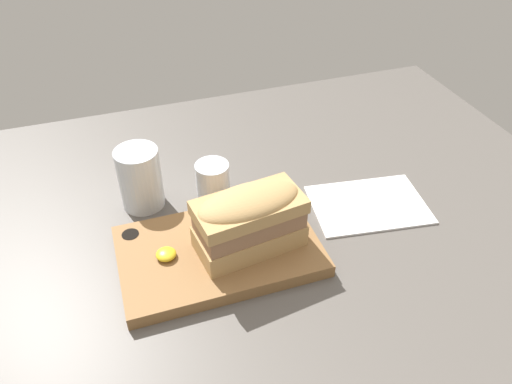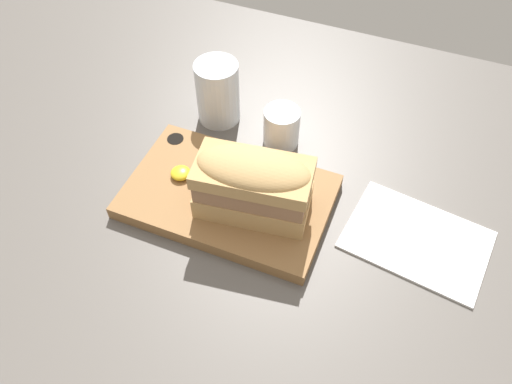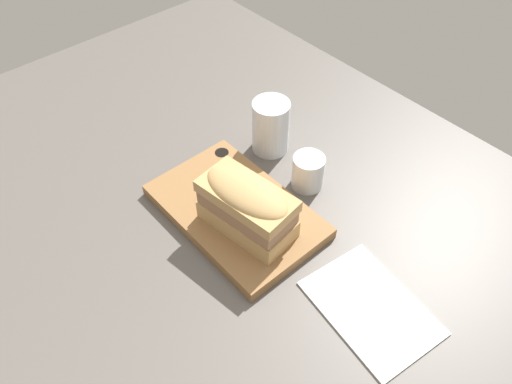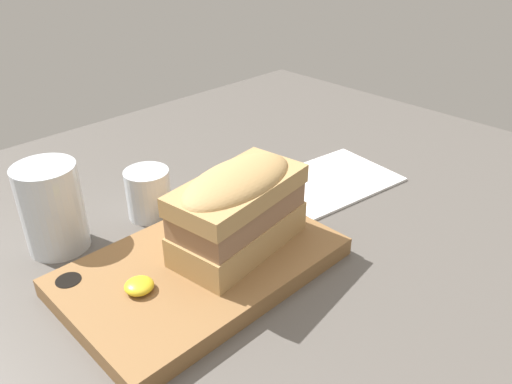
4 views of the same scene
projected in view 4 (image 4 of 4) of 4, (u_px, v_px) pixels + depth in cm
name	position (u px, v px, depth cm)	size (l,w,h in cm)	color
dining_table	(184.00, 278.00, 61.31)	(146.47, 103.62, 2.00)	#56514C
serving_board	(201.00, 266.00, 59.85)	(32.12, 20.31, 2.38)	olive
sandwich	(238.00, 206.00, 58.60)	(17.88, 10.71, 10.72)	tan
mustard_dollop	(139.00, 286.00, 53.97)	(3.23, 3.23, 1.29)	gold
water_glass	(53.00, 213.00, 62.96)	(7.73, 7.73, 11.65)	silver
wine_glass	(149.00, 194.00, 70.45)	(6.28, 6.28, 7.07)	silver
napkin	(330.00, 181.00, 80.71)	(22.50, 17.12, 0.40)	white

